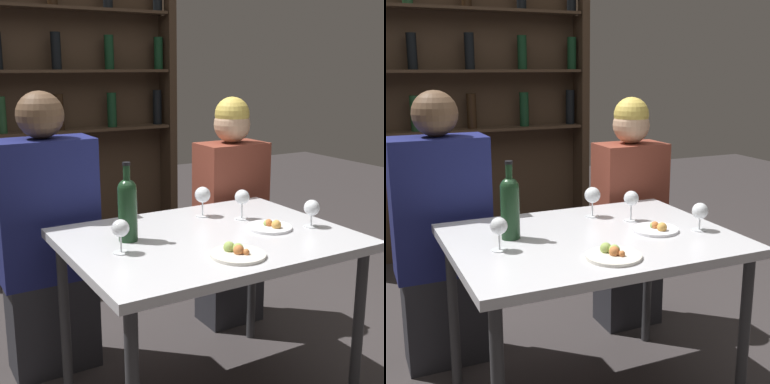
# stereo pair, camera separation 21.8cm
# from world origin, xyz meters

# --- Properties ---
(dining_table) EXTENTS (1.10, 0.83, 0.74)m
(dining_table) POSITION_xyz_m (0.00, 0.00, 0.67)
(dining_table) COLOR silver
(dining_table) RESTS_ON ground_plane
(wine_rack_wall) EXTENTS (1.76, 0.21, 2.03)m
(wine_rack_wall) POSITION_xyz_m (0.00, 2.02, 1.06)
(wine_rack_wall) COLOR #38281C
(wine_rack_wall) RESTS_ON ground_plane
(wine_bottle) EXTENTS (0.07, 0.07, 0.31)m
(wine_bottle) POSITION_xyz_m (-0.30, 0.10, 0.88)
(wine_bottle) COLOR #19381E
(wine_bottle) RESTS_ON dining_table
(wine_glass_0) EXTENTS (0.07, 0.07, 0.13)m
(wine_glass_0) POSITION_xyz_m (0.12, 0.25, 0.84)
(wine_glass_0) COLOR silver
(wine_glass_0) RESTS_ON dining_table
(wine_glass_1) EXTENTS (0.06, 0.06, 0.12)m
(wine_glass_1) POSITION_xyz_m (-0.38, -0.02, 0.83)
(wine_glass_1) COLOR silver
(wine_glass_1) RESTS_ON dining_table
(wine_glass_2) EXTENTS (0.06, 0.06, 0.13)m
(wine_glass_2) POSITION_xyz_m (0.25, 0.12, 0.83)
(wine_glass_2) COLOR silver
(wine_glass_2) RESTS_ON dining_table
(wine_glass_3) EXTENTS (0.07, 0.07, 0.12)m
(wine_glass_3) POSITION_xyz_m (0.43, -0.12, 0.82)
(wine_glass_3) COLOR silver
(wine_glass_3) RESTS_ON dining_table
(food_plate_0) EXTENTS (0.20, 0.20, 0.05)m
(food_plate_0) POSITION_xyz_m (-0.04, -0.26, 0.75)
(food_plate_0) COLOR silver
(food_plate_0) RESTS_ON dining_table
(food_plate_1) EXTENTS (0.19, 0.19, 0.04)m
(food_plate_1) POSITION_xyz_m (0.27, -0.06, 0.75)
(food_plate_1) COLOR white
(food_plate_1) RESTS_ON dining_table
(seated_person_left) EXTENTS (0.43, 0.22, 1.29)m
(seated_person_left) POSITION_xyz_m (-0.48, 0.59, 0.61)
(seated_person_left) COLOR #26262B
(seated_person_left) RESTS_ON ground_plane
(seated_person_right) EXTENTS (0.35, 0.22, 1.24)m
(seated_person_right) POSITION_xyz_m (0.51, 0.59, 0.60)
(seated_person_right) COLOR #26262B
(seated_person_right) RESTS_ON ground_plane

